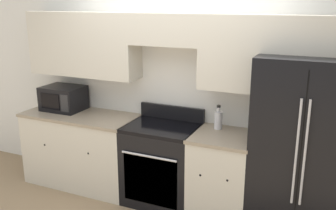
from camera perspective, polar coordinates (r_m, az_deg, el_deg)
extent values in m
cube|color=white|center=(4.32, 1.90, 2.84)|extent=(8.00, 0.06, 2.60)
cube|color=beige|center=(4.65, -12.73, 9.05)|extent=(1.41, 0.33, 0.76)
cube|color=beige|center=(4.07, -0.07, 11.48)|extent=(0.79, 0.33, 0.34)
cube|color=beige|center=(3.77, 16.63, 7.31)|extent=(1.56, 0.33, 0.76)
cube|color=beige|center=(4.85, -12.89, -6.74)|extent=(1.41, 0.62, 0.88)
cube|color=gray|center=(4.70, -13.23, -1.55)|extent=(1.44, 0.64, 0.03)
sphere|color=black|center=(4.78, -18.25, -5.79)|extent=(0.03, 0.03, 0.03)
sphere|color=black|center=(4.40, -12.03, -7.21)|extent=(0.03, 0.03, 0.03)
cube|color=beige|center=(4.10, 8.21, -10.80)|extent=(0.61, 0.62, 0.88)
cube|color=gray|center=(3.92, 8.47, -4.79)|extent=(0.64, 0.64, 0.03)
sphere|color=black|center=(3.82, 4.96, -10.59)|extent=(0.03, 0.03, 0.03)
sphere|color=black|center=(3.75, 9.03, -11.26)|extent=(0.03, 0.03, 0.03)
cube|color=black|center=(4.32, -0.92, -9.23)|extent=(0.79, 0.62, 0.88)
cube|color=black|center=(4.10, -2.74, -11.42)|extent=(0.64, 0.01, 0.56)
cube|color=black|center=(4.15, -0.94, -3.48)|extent=(0.79, 0.62, 0.04)
cube|color=black|center=(4.36, 0.61, -1.13)|extent=(0.79, 0.04, 0.16)
cylinder|color=silver|center=(3.95, -2.97, -7.83)|extent=(0.64, 0.02, 0.02)
cube|color=black|center=(3.87, 19.96, -6.06)|extent=(0.95, 0.75, 1.78)
cube|color=black|center=(3.53, 19.46, -8.14)|extent=(0.01, 0.01, 1.64)
cylinder|color=#B7B7BC|center=(3.47, 18.98, -6.89)|extent=(0.02, 0.02, 0.98)
cylinder|color=#B7B7BC|center=(3.47, 20.13, -7.03)|extent=(0.02, 0.02, 0.98)
cube|color=black|center=(4.90, -15.62, 1.03)|extent=(0.50, 0.39, 0.30)
cube|color=black|center=(4.78, -17.53, 0.52)|extent=(0.27, 0.01, 0.20)
cube|color=#262628|center=(4.64, -15.49, 0.24)|extent=(0.11, 0.01, 0.21)
cylinder|color=silver|center=(4.06, 7.65, -2.33)|extent=(0.09, 0.09, 0.19)
cylinder|color=silver|center=(4.03, 7.71, -0.70)|extent=(0.04, 0.04, 0.05)
cylinder|color=black|center=(4.02, 7.73, -0.20)|extent=(0.04, 0.04, 0.02)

